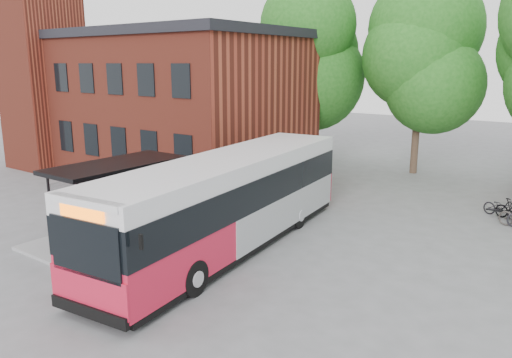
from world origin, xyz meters
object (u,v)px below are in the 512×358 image
Objects in this scene: city_bus at (229,203)px; bicycle_1 at (512,210)px; bus_shelter at (118,198)px; bicycle_0 at (502,208)px.

bicycle_1 is at bearing 44.94° from city_bus.
bus_shelter is 16.32m from bicycle_0.
city_bus reaches higher than bus_shelter.
bus_shelter is at bearing 151.36° from bicycle_1.
city_bus reaches higher than bicycle_1.
bicycle_1 is (12.21, 11.11, -0.99)m from bus_shelter.
bus_shelter is at bearing 154.47° from bicycle_0.
bicycle_0 is 0.49m from bicycle_1.
bicycle_0 is at bearing 47.13° from city_bus.
bus_shelter is 4.55× the size of bicycle_1.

